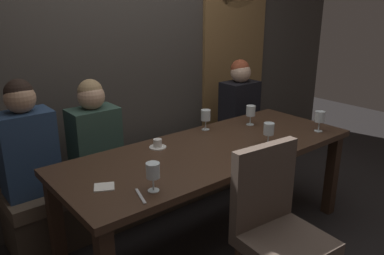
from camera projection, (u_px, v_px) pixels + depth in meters
ground at (211, 237)px, 2.95m from camera, size 9.00×9.00×0.00m
back_wall_tiled at (121, 28)px, 3.37m from camera, size 6.00×0.12×3.00m
arched_door at (235, 35)px, 4.17m from camera, size 0.90×0.05×2.55m
dining_table at (212, 159)px, 2.74m from camera, size 2.20×0.84×0.74m
banquette_bench at (158, 179)px, 3.39m from camera, size 2.50×0.44×0.45m
chair_near_side at (276, 221)px, 2.14m from camera, size 0.48×0.48×0.98m
diner_redhead at (26, 141)px, 2.58m from camera, size 0.36×0.24×0.80m
diner_bearded at (94, 130)px, 2.90m from camera, size 0.36×0.24×0.73m
diner_far_end at (240, 99)px, 3.83m from camera, size 0.36×0.24×0.74m
wine_glass_far_left at (206, 116)px, 3.05m from camera, size 0.08×0.08×0.16m
wine_glass_center_front at (251, 111)px, 3.17m from camera, size 0.08×0.08×0.16m
wine_glass_far_right at (153, 172)px, 2.06m from camera, size 0.08×0.08×0.16m
wine_glass_end_right at (320, 118)px, 3.01m from camera, size 0.08×0.08×0.16m
wine_glass_near_right at (269, 129)px, 2.73m from camera, size 0.08×0.08×0.16m
espresso_cup at (158, 144)px, 2.70m from camera, size 0.12×0.12×0.06m
fork_on_table at (141, 196)px, 2.03m from camera, size 0.06×0.17×0.01m
folded_napkin at (104, 187)px, 2.13m from camera, size 0.14×0.14×0.01m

